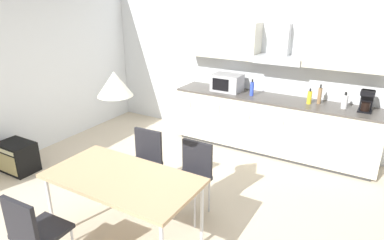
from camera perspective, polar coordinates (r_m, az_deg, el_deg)
name	(u,v)px	position (r m, az deg, el deg)	size (l,w,h in m)	color
ground_plane	(145,211)	(4.30, -7.80, -14.77)	(7.63, 8.06, 0.02)	beige
wall_back	(240,56)	(5.98, 8.06, 10.47)	(6.11, 0.10, 2.87)	silver
kitchen_counter	(271,124)	(5.67, 13.10, -0.72)	(3.23, 0.64, 0.90)	#333333
backsplash_tile	(281,79)	(5.74, 14.56, 6.57)	(3.21, 0.02, 0.47)	silver
upper_wall_cabinets	(281,44)	(5.49, 14.63, 12.10)	(3.21, 0.40, 0.58)	beige
microwave	(227,83)	(5.76, 5.87, 6.20)	(0.48, 0.35, 0.28)	#ADADB2
coffee_maker	(367,101)	(5.31, 27.09, 2.85)	(0.18, 0.19, 0.30)	black
bottle_brown	(320,96)	(5.40, 20.50, 3.85)	(0.06, 0.06, 0.29)	brown
bottle_yellow	(309,97)	(5.36, 18.99, 3.61)	(0.07, 0.07, 0.23)	yellow
bottle_white	(345,101)	(5.32, 24.09, 2.84)	(0.08, 0.08, 0.24)	white
bottle_blue	(252,89)	(5.56, 9.96, 5.18)	(0.06, 0.06, 0.27)	blue
dining_table	(123,181)	(3.50, -11.51, -9.89)	(1.54, 0.81, 0.76)	tan
chair_far_left	(144,158)	(4.31, -7.94, -6.24)	(0.42, 0.42, 0.87)	black
chair_far_right	(193,172)	(3.96, 0.14, -8.61)	(0.40, 0.40, 0.87)	black
chair_near_left	(33,229)	(3.41, -24.97, -16.12)	(0.41, 0.41, 0.87)	black
guitar_amp	(18,157)	(5.59, -27.07, -5.49)	(0.52, 0.37, 0.44)	black
pendant_lamp	(115,84)	(3.13, -12.78, 5.90)	(0.32, 0.32, 0.22)	silver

